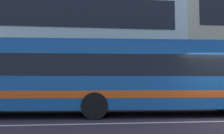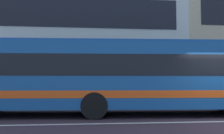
{
  "view_description": "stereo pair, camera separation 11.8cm",
  "coord_description": "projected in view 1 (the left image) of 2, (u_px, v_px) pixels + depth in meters",
  "views": [
    {
      "loc": [
        -5.09,
        -8.03,
        1.39
      ],
      "look_at": [
        -3.99,
        1.77,
        2.0
      ],
      "focal_mm": 38.5,
      "sensor_mm": 36.0,
      "label": 1
    },
    {
      "loc": [
        -4.98,
        -8.04,
        1.39
      ],
      "look_at": [
        -3.99,
        1.77,
        2.0
      ],
      "focal_mm": 38.5,
      "sensor_mm": 36.0,
      "label": 2
    }
  ],
  "objects": [
    {
      "name": "transit_bus",
      "position": [
        114.0,
        75.0,
        10.15
      ],
      "size": [
        12.62,
        3.19,
        3.04
      ],
      "color": "#164C8A",
      "rests_on": "ground_plane"
    },
    {
      "name": "hedge_row_far",
      "position": [
        143.0,
        96.0,
        13.59
      ],
      "size": [
        21.53,
        1.1,
        1.12
      ],
      "primitive_type": "cube",
      "color": "#274818",
      "rests_on": "ground_plane"
    },
    {
      "name": "apartment_block_left",
      "position": [
        30.0,
        35.0,
        20.59
      ],
      "size": [
        24.29,
        9.01,
        10.71
      ],
      "color": "silver",
      "rests_on": "ground_plane"
    }
  ]
}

